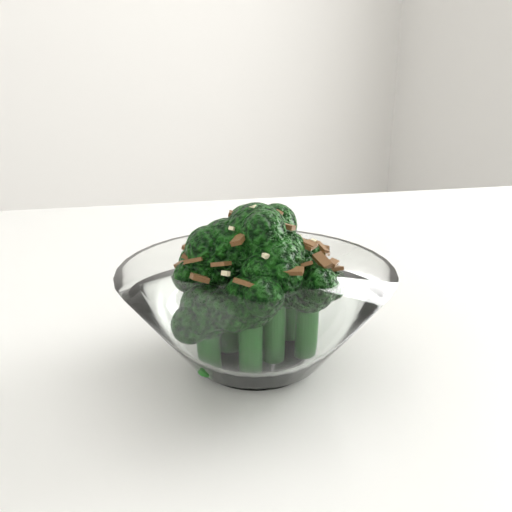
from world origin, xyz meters
TOP-DOWN VIEW (x-y plane):
  - table at (0.06, 0.15)m, footprint 1.41×1.19m
  - broccoli_dish at (-0.16, 0.09)m, footprint 0.21×0.21m

SIDE VIEW (x-z plane):
  - table at x=0.06m, z-range 0.31..1.06m
  - broccoli_dish at x=-0.16m, z-range 0.74..0.87m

